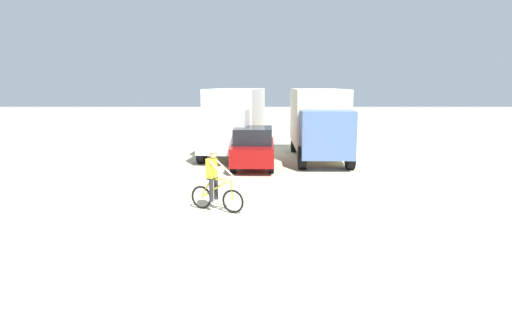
% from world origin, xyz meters
% --- Properties ---
extents(ground_plane, '(120.00, 120.00, 0.00)m').
position_xyz_m(ground_plane, '(0.00, 0.00, 0.00)').
color(ground_plane, beige).
extents(box_truck_white_box, '(3.20, 6.99, 3.35)m').
position_xyz_m(box_truck_white_box, '(-1.45, 12.29, 1.87)').
color(box_truck_white_box, white).
rests_on(box_truck_white_box, ground).
extents(box_truck_cream_rv, '(2.49, 6.79, 3.35)m').
position_xyz_m(box_truck_cream_rv, '(2.69, 11.03, 1.87)').
color(box_truck_cream_rv, beige).
rests_on(box_truck_cream_rv, ground).
extents(sedan_parked, '(1.89, 4.25, 1.76)m').
position_xyz_m(sedan_parked, '(-0.46, 8.76, 0.88)').
color(sedan_parked, maroon).
rests_on(sedan_parked, ground).
extents(cyclist_orange_shirt, '(1.58, 0.86, 1.82)m').
position_xyz_m(cyclist_orange_shirt, '(-1.51, 2.05, 0.85)').
color(cyclist_orange_shirt, black).
rests_on(cyclist_orange_shirt, ground).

